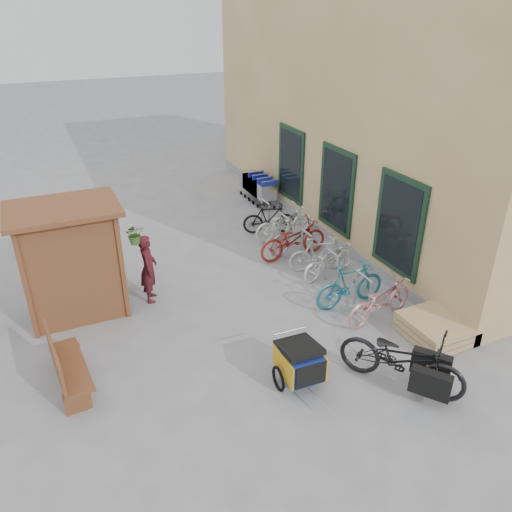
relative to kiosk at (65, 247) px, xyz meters
name	(u,v)px	position (x,y,z in m)	size (l,w,h in m)	color
ground	(264,337)	(3.28, -2.47, -1.55)	(80.00, 80.00, 0.00)	#949497
building	(402,97)	(9.77, 2.03, 1.94)	(6.07, 13.00, 7.00)	#D8B77C
kiosk	(65,247)	(0.00, 0.00, 0.00)	(2.49, 1.65, 2.40)	brown
bike_rack	(307,245)	(5.58, -0.07, -1.04)	(0.05, 5.35, 0.86)	#A5A8AD
pallet_stack	(433,329)	(6.28, -3.87, -1.34)	(1.00, 1.20, 0.40)	tan
bench	(65,365)	(-0.40, -2.42, -1.04)	(0.60, 1.61, 1.00)	brown
shopping_carts	(257,185)	(6.28, 4.43, -0.96)	(0.57, 1.92, 1.02)	silver
child_trailer	(300,361)	(3.26, -3.92, -1.08)	(0.86, 1.45, 0.85)	navy
cargo_bike	(403,359)	(4.80, -4.71, -0.99)	(1.87, 2.19, 1.13)	black
person_kiosk	(148,268)	(1.58, -0.15, -0.77)	(0.57, 0.37, 1.57)	maroon
bike_0	(380,300)	(5.72, -2.88, -1.09)	(0.61, 1.76, 0.93)	pink
bike_1	(350,285)	(5.46, -2.16, -1.05)	(0.47, 1.68, 1.01)	#217285
bike_2	(328,260)	(5.73, -0.86, -1.13)	(0.55, 1.59, 0.83)	white
bike_3	(318,254)	(5.66, -0.52, -1.11)	(0.42, 1.47, 0.88)	silver
bike_4	(293,239)	(5.44, 0.39, -1.05)	(0.67, 1.91, 1.00)	maroon
bike_5	(296,235)	(5.64, 0.59, -1.05)	(0.47, 1.66, 1.00)	silver
bike_6	(283,223)	(5.73, 1.50, -1.08)	(0.63, 1.80, 0.94)	white
bike_7	(269,218)	(5.54, 1.99, -1.10)	(0.43, 1.51, 0.91)	black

